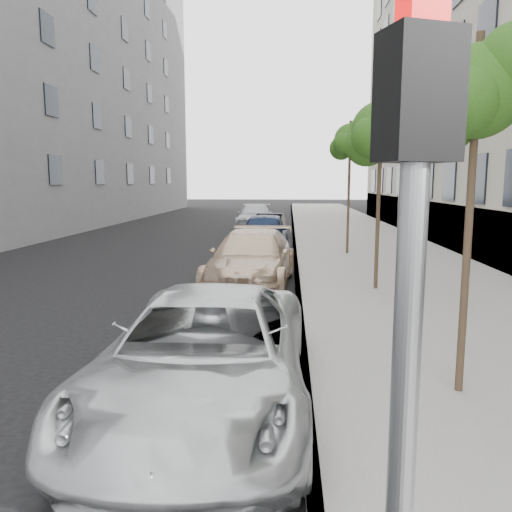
# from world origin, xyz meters

# --- Properties ---
(ground) EXTENTS (160.00, 160.00, 0.00)m
(ground) POSITION_xyz_m (0.00, 0.00, 0.00)
(ground) COLOR black
(ground) RESTS_ON ground
(sidewalk) EXTENTS (6.40, 72.00, 0.14)m
(sidewalk) POSITION_xyz_m (4.30, 24.00, 0.07)
(sidewalk) COLOR gray
(sidewalk) RESTS_ON ground
(curb) EXTENTS (0.15, 72.00, 0.14)m
(curb) POSITION_xyz_m (1.18, 24.00, 0.07)
(curb) COLOR #9E9B93
(curb) RESTS_ON ground
(tree_near) EXTENTS (1.53, 1.33, 4.59)m
(tree_near) POSITION_xyz_m (3.23, 1.50, 3.96)
(tree_near) COLOR #38281C
(tree_near) RESTS_ON sidewalk
(tree_mid) EXTENTS (1.81, 1.61, 4.90)m
(tree_mid) POSITION_xyz_m (3.23, 8.00, 4.14)
(tree_mid) COLOR #38281C
(tree_mid) RESTS_ON sidewalk
(tree_far) EXTENTS (1.58, 1.38, 5.11)m
(tree_far) POSITION_xyz_m (3.23, 14.50, 4.46)
(tree_far) COLOR #38281C
(tree_far) RESTS_ON sidewalk
(signal_pole) EXTENTS (0.29, 0.25, 3.35)m
(signal_pole) POSITION_xyz_m (1.34, -3.26, 2.22)
(signal_pole) COLOR #939699
(signal_pole) RESTS_ON sidewalk
(minivan) EXTENTS (2.51, 5.40, 1.50)m
(minivan) POSITION_xyz_m (-0.10, 0.93, 0.75)
(minivan) COLOR silver
(minivan) RESTS_ON ground
(suv) EXTENTS (2.53, 5.47, 1.55)m
(suv) POSITION_xyz_m (-0.10, 8.65, 0.77)
(suv) COLOR #CAAD8F
(suv) RESTS_ON ground
(sedan_blue) EXTENTS (1.97, 4.80, 1.63)m
(sedan_blue) POSITION_xyz_m (-0.10, 15.50, 0.81)
(sedan_blue) COLOR #101C38
(sedan_blue) RESTS_ON ground
(sedan_black) EXTENTS (1.64, 3.95, 1.27)m
(sedan_black) POSITION_xyz_m (-0.10, 20.70, 0.64)
(sedan_black) COLOR black
(sedan_black) RESTS_ON ground
(sedan_rear) EXTENTS (2.23, 5.28, 1.52)m
(sedan_rear) POSITION_xyz_m (-1.19, 25.85, 0.76)
(sedan_rear) COLOR #A6AAAE
(sedan_rear) RESTS_ON ground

